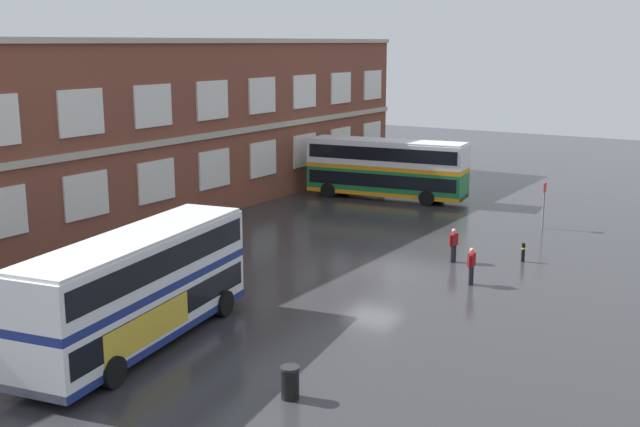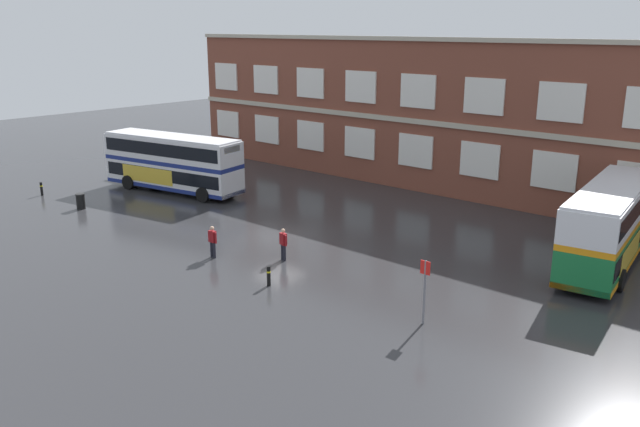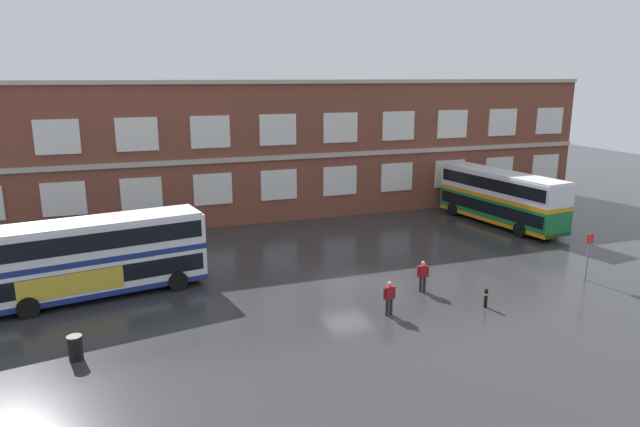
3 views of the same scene
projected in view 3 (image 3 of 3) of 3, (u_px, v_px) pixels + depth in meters
The scene contains 9 objects.
ground_plane at pixel (334, 270), 33.32m from camera, with size 120.00×120.00×0.00m, color #2B2B2D.
brick_terminal_building at pixel (294, 147), 47.50m from camera, with size 50.81×8.19×10.87m.
double_decker_near at pixel (95, 257), 28.85m from camera, with size 11.28×4.46×4.07m.
double_decker_middle at pixel (501, 197), 43.01m from camera, with size 4.01×11.24×4.07m.
waiting_passenger at pixel (389, 297), 26.80m from camera, with size 0.63×0.24×1.70m.
second_passenger at pixel (423, 275), 29.74m from camera, with size 0.64×0.34×1.70m.
bus_stand_flag at pixel (588, 252), 31.23m from camera, with size 0.44×0.10×2.70m.
station_litter_bin at pixel (75, 348), 22.65m from camera, with size 0.60×0.60×1.03m.
safety_bollard_east at pixel (486, 298), 27.81m from camera, with size 0.19×0.19×0.95m.
Camera 3 is at (-11.49, -27.42, 11.15)m, focal length 31.67 mm.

